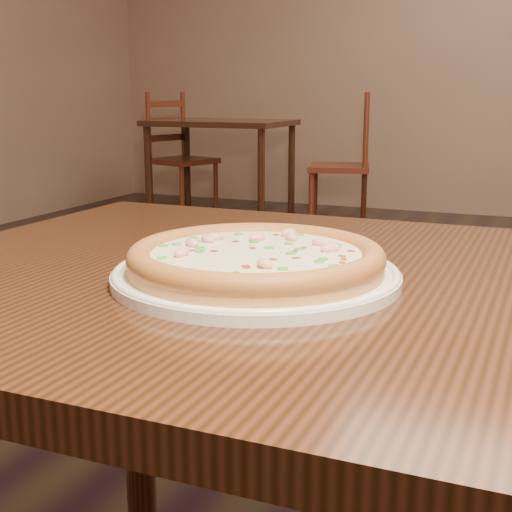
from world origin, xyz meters
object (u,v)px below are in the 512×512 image
at_px(hero_table, 367,363).
at_px(chair_a, 178,159).
at_px(pizza, 256,258).
at_px(plate, 256,274).
at_px(chair_b, 347,166).
at_px(bg_table_left, 221,133).

relative_size(hero_table, chair_a, 1.26).
relative_size(pizza, chair_a, 0.31).
relative_size(hero_table, plate, 3.67).
relative_size(plate, chair_b, 0.34).
bearing_deg(plate, pizza, 114.33).
xyz_separation_m(plate, chair_a, (-2.44, 4.18, -0.32)).
bearing_deg(hero_table, plate, -157.38).
bearing_deg(bg_table_left, pizza, -63.64).
distance_m(pizza, chair_b, 4.31).
bearing_deg(pizza, chair_a, 120.33).
distance_m(hero_table, bg_table_left, 4.56).
bearing_deg(chair_a, chair_b, -0.54).
relative_size(pizza, chair_b, 0.31).
distance_m(hero_table, chair_b, 4.29).
xyz_separation_m(hero_table, chair_a, (-2.56, 4.13, -0.21)).
height_order(pizza, bg_table_left, pizza).
bearing_deg(hero_table, pizza, -157.51).
xyz_separation_m(plate, chair_b, (-1.07, 4.16, -0.32)).
xyz_separation_m(hero_table, chair_b, (-1.19, 4.11, -0.21)).
xyz_separation_m(hero_table, pizza, (-0.12, -0.05, 0.13)).
relative_size(hero_table, bg_table_left, 1.20).
height_order(hero_table, pizza, pizza).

